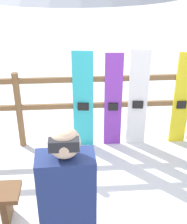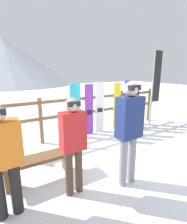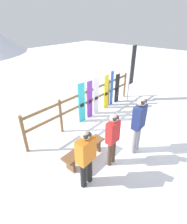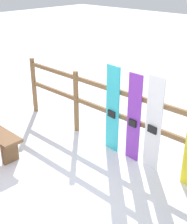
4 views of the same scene
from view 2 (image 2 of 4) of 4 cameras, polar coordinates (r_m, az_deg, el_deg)
The scene contains 14 objects.
ground_plane at distance 4.23m, azimuth 10.38°, elevation -14.26°, with size 40.00×40.00×0.00m, color white.
mountain_backdrop at distance 26.67m, azimuth -27.39°, elevation 14.47°, with size 18.00×18.00×6.00m.
fence at distance 5.35m, azimuth -2.33°, elevation 0.48°, with size 5.70×0.10×1.26m.
bench at distance 3.43m, azimuth -17.53°, elevation -15.51°, with size 1.43×0.36×0.44m.
person_red at distance 2.72m, azimuth -6.69°, elevation -9.08°, with size 0.38×0.21×1.57m.
person_orange at distance 2.58m, azimuth -27.45°, elevation -12.72°, with size 0.47×0.28×1.56m.
person_navy at distance 2.95m, azimuth 11.56°, elevation -4.81°, with size 0.45×0.26×1.79m.
snowboard_cyan at distance 5.11m, azimuth -5.93°, elevation 0.29°, with size 0.31×0.08×1.59m.
snowboard_purple at distance 5.33m, azimuth -1.44°, elevation 0.70°, with size 0.27×0.07×1.55m.
snowboard_white at distance 5.52m, azimuth 2.00°, elevation 1.42°, with size 0.30×0.07×1.60m.
snowboard_yellow at distance 5.94m, azimuth 7.59°, elevation 1.89°, with size 0.26×0.07×1.54m.
ski_pair_blue at distance 6.20m, azimuth 10.57°, elevation 2.67°, with size 0.19×0.02×1.61m.
snowboard_black_stripe at distance 6.53m, azimuth 13.44°, elevation 2.02°, with size 0.28×0.07×1.38m.
rental_flag at distance 6.56m, azimuth 19.58°, elevation 9.46°, with size 0.40×0.04×2.60m.
Camera 2 is at (-2.57, -2.72, 1.97)m, focal length 28.00 mm.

